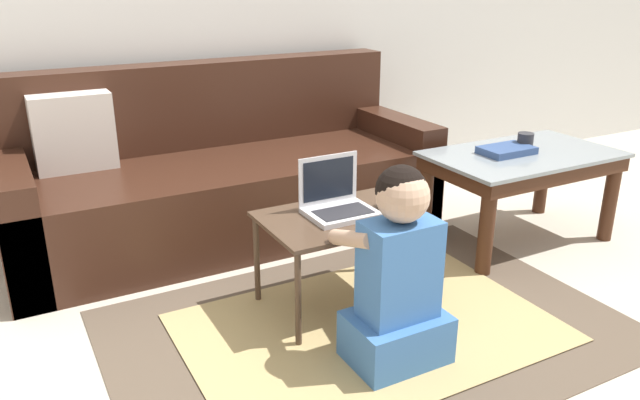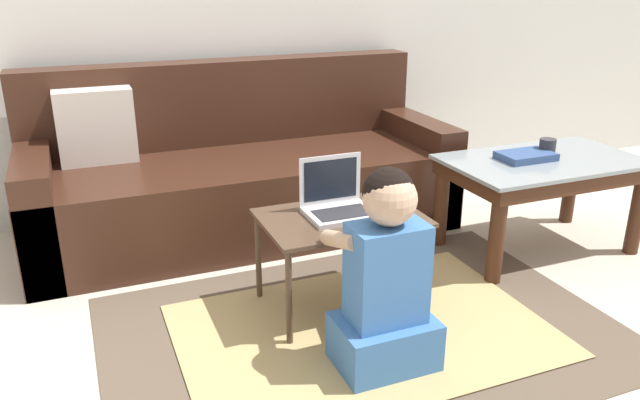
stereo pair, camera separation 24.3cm
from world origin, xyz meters
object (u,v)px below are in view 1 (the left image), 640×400
couch (222,179)px  coffee_table (522,168)px  laptop (338,204)px  person_seated (398,276)px  book_on_table (507,150)px  laptop_desk (341,225)px  computer_mouse (385,203)px  cup_on_table (525,141)px

couch → coffee_table: couch is taller
coffee_table → couch: bearing=147.3°
laptop → person_seated: 0.46m
couch → book_on_table: (1.18, -0.79, 0.19)m
laptop_desk → book_on_table: 1.06m
couch → coffee_table: bearing=-32.7°
person_seated → book_on_table: 1.23m
computer_mouse → couch: bearing=109.3°
person_seated → cup_on_table: (1.20, 0.63, 0.17)m
couch → computer_mouse: bearing=-70.7°
person_seated → computer_mouse: bearing=61.5°
couch → book_on_table: 1.43m
couch → computer_mouse: couch is taller
cup_on_table → laptop_desk: bearing=-170.3°
coffee_table → book_on_table: 0.13m
book_on_table → computer_mouse: bearing=-167.0°
laptop → person_seated: (-0.02, -0.45, -0.11)m
coffee_table → laptop: (-1.12, -0.13, 0.05)m
couch → coffee_table: size_ratio=2.29×
couch → computer_mouse: 1.05m
laptop → laptop_desk: bearing=-82.4°
couch → cup_on_table: 1.54m
book_on_table → couch: bearing=146.2°
laptop → computer_mouse: (0.20, -0.04, -0.02)m
couch → cup_on_table: bearing=-30.2°
couch → laptop_desk: couch is taller
couch → laptop_desk: size_ratio=3.41×
person_seated → book_on_table: size_ratio=2.81×
laptop_desk → laptop: 0.08m
coffee_table → laptop_desk: bearing=-172.1°
laptop_desk → person_seated: (-0.03, -0.43, -0.03)m
laptop_desk → person_seated: size_ratio=0.87×
coffee_table → cup_on_table: (0.05, 0.04, 0.12)m
laptop → book_on_table: laptop is taller
laptop_desk → book_on_table: bearing=9.9°
cup_on_table → book_on_table: cup_on_table is taller
laptop → person_seated: person_seated is taller
laptop → cup_on_table: laptop is taller
cup_on_table → book_on_table: (-0.14, -0.02, -0.02)m
coffee_table → computer_mouse: bearing=-169.7°
coffee_table → cup_on_table: bearing=40.9°
laptop → computer_mouse: laptop is taller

